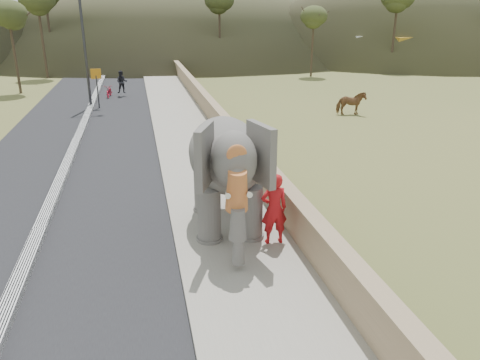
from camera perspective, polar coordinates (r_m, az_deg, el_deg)
name	(u,v)px	position (r m, az deg, el deg)	size (l,w,h in m)	color
ground	(225,224)	(13.29, -1.82, -5.44)	(160.00, 160.00, 0.00)	olive
road	(77,142)	(22.72, -19.20, 4.39)	(7.00, 120.00, 0.03)	black
median	(77,140)	(22.69, -19.23, 4.62)	(0.35, 120.00, 0.22)	black
walkway	(187,135)	(22.63, -6.54, 5.48)	(3.00, 120.00, 0.15)	#9E9687
parapet	(220,124)	(22.73, -2.42, 6.90)	(0.30, 120.00, 1.10)	tan
lamppost	(88,25)	(30.07, -18.07, 17.52)	(1.76, 0.36, 8.00)	#323237
signboard	(97,81)	(30.06, -17.07, 11.41)	(0.60, 0.08, 2.40)	#2D2D33
cow	(351,103)	(27.81, 13.37, 9.08)	(0.73, 1.60, 1.35)	brown
distant_car	(341,60)	(51.61, 12.17, 14.07)	(1.70, 4.23, 1.44)	silver
bus_white	(404,51)	(54.99, 19.38, 14.63)	(2.50, 11.00, 3.10)	white
bus_orange	(438,52)	(55.31, 23.04, 14.21)	(2.50, 11.00, 3.10)	#C28E22
hill_far	(175,1)	(82.13, -7.90, 20.78)	(80.00, 80.00, 14.00)	brown
elephant_and_man	(227,170)	(12.46, -1.64, 1.18)	(2.53, 4.44, 3.10)	slate
motorcyclist	(115,87)	(33.99, -14.99, 10.90)	(1.67, 1.68, 1.79)	maroon
trees	(163,32)	(39.24, -9.38, 17.43)	(48.37, 41.09, 9.55)	#473828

